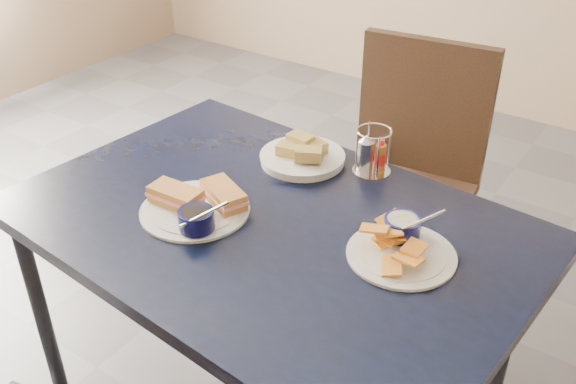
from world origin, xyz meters
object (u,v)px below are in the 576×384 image
Objects in this scene: dining_table at (270,237)px; chair_far at (412,165)px; plantain_plate at (401,243)px; condiment_caddy at (371,154)px; sandwich_plate at (198,205)px; bread_basket at (303,155)px.

chair_far is (0.06, 0.77, -0.13)m from dining_table.
condiment_caddy is (-0.24, 0.29, 0.04)m from plantain_plate.
chair_far is at bearing 95.55° from condiment_caddy.
condiment_caddy is (0.27, 0.44, 0.03)m from sandwich_plate.
sandwich_plate is (-0.23, -0.85, 0.21)m from chair_far.
bread_basket is (-0.43, 0.23, 0.00)m from plantain_plate.
plantain_plate is (0.33, 0.07, 0.08)m from dining_table.
plantain_plate is at bearing -50.95° from condiment_caddy.
plantain_plate is at bearing -68.53° from chair_far.
chair_far is 3.20× the size of sandwich_plate.
plantain_plate reaches higher than bread_basket.
sandwich_plate reaches higher than bread_basket.
plantain_plate is (0.28, -0.70, 0.21)m from chair_far.
bread_basket is at bearing 107.49° from dining_table.
condiment_caddy reaches higher than sandwich_plate.
chair_far reaches higher than condiment_caddy.
bread_basket is at bearing 151.95° from plantain_plate.
sandwich_plate is at bearing -104.93° from chair_far.
condiment_caddy is at bearing 18.36° from bread_basket.
sandwich_plate reaches higher than dining_table.
bread_basket is (0.08, 0.38, -0.00)m from sandwich_plate.
condiment_caddy is (0.19, 0.06, 0.03)m from bread_basket.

